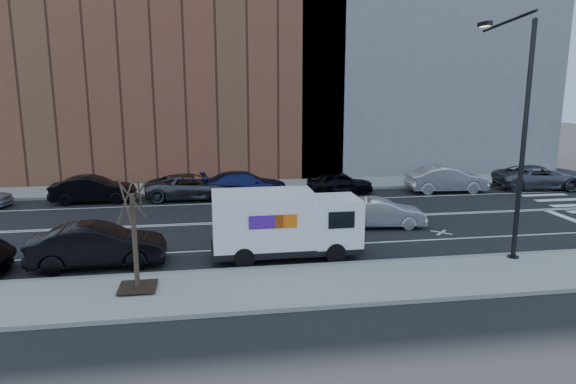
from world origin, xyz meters
name	(u,v)px	position (x,y,z in m)	size (l,w,h in m)	color
ground	(301,220)	(0.00, 0.00, 0.00)	(120.00, 120.00, 0.00)	black
sidewalk_near	(348,283)	(0.00, -8.80, 0.07)	(44.00, 3.60, 0.15)	gray
sidewalk_far	(277,185)	(0.00, 8.80, 0.07)	(44.00, 3.60, 0.15)	gray
curb_near	(335,265)	(0.00, -7.00, 0.08)	(44.00, 0.25, 0.17)	gray
curb_far	(281,191)	(0.00, 7.00, 0.08)	(44.00, 0.25, 0.17)	gray
road_markings	(301,220)	(0.00, 0.00, 0.00)	(40.00, 8.60, 0.01)	white
bldg_brick	(156,25)	(-8.00, 15.60, 11.00)	(26.00, 10.00, 22.00)	brown
bldg_concrete	(416,3)	(12.00, 15.60, 13.00)	(20.00, 10.00, 26.00)	slate
streetlight	(517,129)	(7.00, -6.91, 5.08)	(0.44, 4.02, 9.34)	black
street_tree	(135,251)	(-7.00, -8.40, 1.45)	(1.20, 1.20, 3.75)	black
fedex_van	(285,223)	(-1.70, -5.60, 1.41)	(5.89, 2.12, 2.68)	black
far_parked_b	(93,189)	(-11.20, 5.76, 0.78)	(1.64, 4.71, 1.55)	black
far_parked_c	(192,187)	(-5.60, 5.83, 0.75)	(2.48, 5.39, 1.50)	#424349
far_parked_d	(245,184)	(-2.40, 6.02, 0.77)	(2.16, 5.30, 1.54)	navy
far_parked_e	(340,183)	(3.55, 5.94, 0.71)	(1.67, 4.14, 1.41)	black
far_parked_f	(446,179)	(10.40, 5.36, 0.83)	(1.75, 5.02, 1.65)	#B6B6BC
far_parked_g	(538,177)	(16.80, 5.36, 0.77)	(2.56, 5.54, 1.54)	#4F5157
driving_sedan	(381,213)	(3.52, -1.91, 0.69)	(1.46, 4.20, 1.38)	silver
near_parked_rear_a	(98,246)	(-8.76, -5.50, 0.81)	(1.72, 4.93, 1.62)	black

